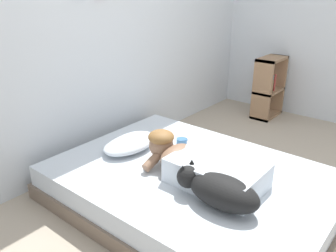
# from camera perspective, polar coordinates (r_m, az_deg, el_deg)

# --- Properties ---
(ground_plane) EXTENTS (12.75, 12.75, 0.00)m
(ground_plane) POSITION_cam_1_polar(r_m,az_deg,el_deg) (2.84, 12.59, -12.03)
(ground_plane) COLOR tan
(back_wall) EXTENTS (4.37, 0.12, 2.50)m
(back_wall) POSITION_cam_1_polar(r_m,az_deg,el_deg) (3.29, -10.10, 16.36)
(back_wall) COLOR silver
(back_wall) RESTS_ON ground
(side_wall_right) EXTENTS (0.10, 5.90, 2.50)m
(side_wall_right) POSITION_cam_1_polar(r_m,az_deg,el_deg) (4.56, 25.01, 16.30)
(side_wall_right) COLOR silver
(side_wall_right) RESTS_ON ground
(bed) EXTENTS (1.51, 2.07, 0.28)m
(bed) POSITION_cam_1_polar(r_m,az_deg,el_deg) (2.69, 3.83, -10.03)
(bed) COLOR #726051
(bed) RESTS_ON ground
(pillow) EXTENTS (0.52, 0.32, 0.11)m
(pillow) POSITION_cam_1_polar(r_m,az_deg,el_deg) (2.93, -6.23, -2.82)
(pillow) COLOR silver
(pillow) RESTS_ON bed
(person_lying) EXTENTS (0.43, 0.92, 0.27)m
(person_lying) POSITION_cam_1_polar(r_m,az_deg,el_deg) (2.48, 5.28, -6.37)
(person_lying) COLOR silver
(person_lying) RESTS_ON bed
(dog) EXTENTS (0.26, 0.57, 0.21)m
(dog) POSITION_cam_1_polar(r_m,az_deg,el_deg) (2.22, 8.34, -10.36)
(dog) COLOR black
(dog) RESTS_ON bed
(coffee_cup) EXTENTS (0.12, 0.09, 0.07)m
(coffee_cup) POSITION_cam_1_polar(r_m,az_deg,el_deg) (2.97, 2.32, -2.73)
(coffee_cup) COLOR teal
(coffee_cup) RESTS_ON bed
(cell_phone) EXTENTS (0.07, 0.14, 0.01)m
(cell_phone) POSITION_cam_1_polar(r_m,az_deg,el_deg) (2.68, 6.67, -6.58)
(cell_phone) COLOR black
(cell_phone) RESTS_ON bed
(bookshelf) EXTENTS (0.45, 0.24, 0.75)m
(bookshelf) POSITION_cam_1_polar(r_m,az_deg,el_deg) (4.51, 16.18, 6.15)
(bookshelf) COLOR #997251
(bookshelf) RESTS_ON ground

